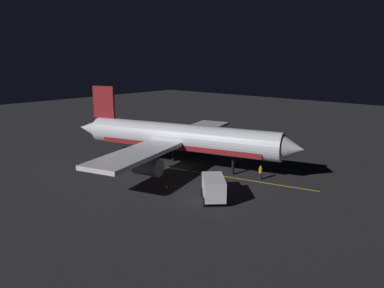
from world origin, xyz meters
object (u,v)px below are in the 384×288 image
catering_truck (222,143)px  traffic_cone_near_right (241,160)px  traffic_cone_under_wing (189,169)px  traffic_cone_near_left (166,187)px  airliner (177,138)px  ground_crew_worker (260,173)px  baggage_truck (213,187)px

catering_truck → traffic_cone_near_right: (3.59, 6.16, -0.91)m
catering_truck → traffic_cone_under_wing: catering_truck is taller
traffic_cone_near_left → airliner: bearing=-144.5°
ground_crew_worker → traffic_cone_under_wing: 9.34m
ground_crew_worker → traffic_cone_near_right: 8.25m
baggage_truck → catering_truck: 21.29m
traffic_cone_near_left → traffic_cone_under_wing: size_ratio=1.00×
ground_crew_worker → traffic_cone_near_left: bearing=-32.3°
airliner → catering_truck: (-11.47, -1.02, -2.76)m
baggage_truck → ground_crew_worker: bearing=177.0°
catering_truck → traffic_cone_near_right: bearing=59.8°
airliner → catering_truck: 11.84m
baggage_truck → traffic_cone_near_left: 5.97m
traffic_cone_near_right → airliner: bearing=-33.1°
airliner → baggage_truck: 12.84m
traffic_cone_near_right → catering_truck: bearing=-120.2°
catering_truck → traffic_cone_near_right: size_ratio=11.55×
airliner → ground_crew_worker: (-2.58, 11.43, -3.03)m
baggage_truck → traffic_cone_near_left: bearing=-78.7°
baggage_truck → catering_truck: baggage_truck is taller
airliner → catering_truck: bearing=-174.9°
catering_truck → traffic_cone_under_wing: bearing=17.0°
ground_crew_worker → traffic_cone_under_wing: bearing=-71.3°
ground_crew_worker → traffic_cone_under_wing: (2.99, -8.82, -0.64)m
baggage_truck → catering_truck: size_ratio=0.90×
airliner → ground_crew_worker: size_ratio=18.91×
baggage_truck → ground_crew_worker: baggage_truck is taller
airliner → traffic_cone_near_left: size_ratio=59.82×
traffic_cone_near_right → traffic_cone_under_wing: size_ratio=1.00×
traffic_cone_near_left → traffic_cone_under_wing: same height
ground_crew_worker → catering_truck: bearing=-125.5°
ground_crew_worker → airliner: bearing=-77.3°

